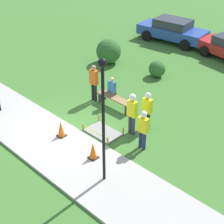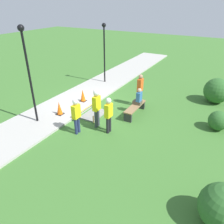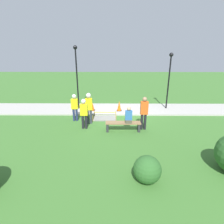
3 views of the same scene
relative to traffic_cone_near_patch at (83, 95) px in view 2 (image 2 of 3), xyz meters
The scene contains 16 objects.
ground_plane 0.91m from the traffic_cone_near_patch, 90.22° to the left, with size 60.00×60.00×0.00m, color #3D702D.
sidewalk 0.69m from the traffic_cone_near_patch, 90.31° to the right, with size 28.00×2.69×0.10m.
wet_concrete_patch 1.75m from the traffic_cone_near_patch, 55.50° to the left, with size 1.48×0.96×0.39m.
traffic_cone_near_patch is the anchor object (origin of this frame).
traffic_cone_far_patch 1.93m from the traffic_cone_near_patch, ahead, with size 0.34×0.34×0.69m.
park_bench 3.27m from the traffic_cone_near_patch, 92.03° to the left, with size 1.88×0.44×0.51m.
person_seated_on_bench 3.37m from the traffic_cone_near_patch, 96.69° to the left, with size 0.36×0.44×0.89m.
worker_supervisor 3.32m from the traffic_cone_near_patch, 31.99° to the left, with size 0.40×0.24×1.69m.
worker_assistant 3.60m from the traffic_cone_near_patch, 55.42° to the left, with size 0.40×0.25×1.70m.
worker_trainee 2.94m from the traffic_cone_near_patch, 49.87° to the left, with size 0.40×0.27×1.87m.
bystander_in_orange_shirt 3.33m from the traffic_cone_near_patch, 112.29° to the left, with size 0.40×0.24×1.84m.
lamppost_near 3.95m from the traffic_cone_near_patch, 10.71° to the right, with size 0.28×0.28×4.44m.
lamppost_far 4.26m from the traffic_cone_near_patch, 169.29° to the right, with size 0.28×0.28×3.97m.
shrub_rounded_near 9.06m from the traffic_cone_near_patch, 59.96° to the left, with size 1.27×1.27×1.27m.
shrub_rounded_mid 7.23m from the traffic_cone_near_patch, 95.47° to the left, with size 0.91×0.91×0.91m.
shrub_rounded_far 7.75m from the traffic_cone_near_patch, 119.97° to the left, with size 1.46×1.46×1.46m.
Camera 2 is at (9.32, 6.47, 5.43)m, focal length 35.00 mm.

